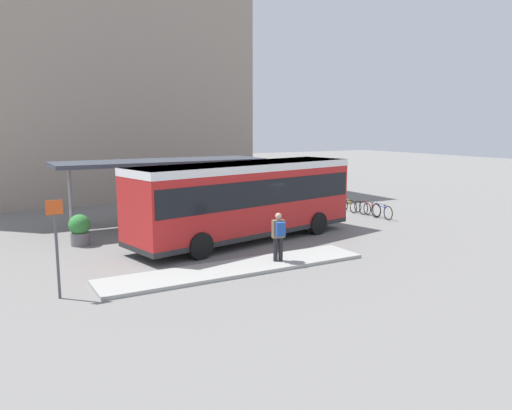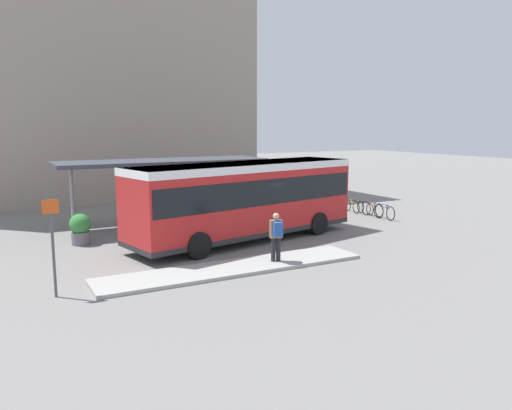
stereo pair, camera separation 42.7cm
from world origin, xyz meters
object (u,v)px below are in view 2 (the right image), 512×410
(bicycle_white, at_px, (365,208))
(potted_planter_near_shelter, at_px, (80,229))
(pedestrian_waiting, at_px, (276,234))
(city_bus, at_px, (245,196))
(bicycle_red, at_px, (372,209))
(bicycle_yellow, at_px, (352,206))
(bicycle_blue, at_px, (385,212))
(platform_sign, at_px, (53,244))

(bicycle_white, height_order, potted_planter_near_shelter, potted_planter_near_shelter)
(pedestrian_waiting, bearing_deg, city_bus, -0.32)
(bicycle_red, relative_size, bicycle_yellow, 1.12)
(city_bus, bearing_deg, pedestrian_waiting, -113.51)
(bicycle_blue, distance_m, potted_planter_near_shelter, 15.06)
(city_bus, bearing_deg, potted_planter_near_shelter, 145.90)
(bicycle_red, distance_m, bicycle_yellow, 1.65)
(bicycle_red, bearing_deg, platform_sign, 110.61)
(pedestrian_waiting, distance_m, bicycle_yellow, 11.84)
(bicycle_blue, xyz_separation_m, potted_planter_near_shelter, (-14.97, 1.57, 0.28))
(bicycle_blue, bearing_deg, bicycle_white, 5.14)
(city_bus, xyz_separation_m, bicycle_yellow, (8.50, 3.43, -1.57))
(pedestrian_waiting, height_order, bicycle_yellow, pedestrian_waiting)
(platform_sign, bearing_deg, bicycle_yellow, 23.64)
(city_bus, relative_size, pedestrian_waiting, 6.21)
(platform_sign, bearing_deg, bicycle_red, 18.61)
(bicycle_blue, distance_m, platform_sign, 17.39)
(pedestrian_waiting, xyz_separation_m, platform_sign, (-7.21, 0.09, 0.45))
(bicycle_blue, xyz_separation_m, bicycle_yellow, (-0.19, 2.47, -0.03))
(platform_sign, bearing_deg, bicycle_blue, 15.90)
(bicycle_blue, height_order, bicycle_white, bicycle_blue)
(bicycle_blue, xyz_separation_m, bicycle_red, (-0.13, 0.82, 0.01))
(city_bus, distance_m, bicycle_blue, 8.88)
(bicycle_yellow, distance_m, potted_planter_near_shelter, 14.82)
(bicycle_yellow, bearing_deg, platform_sign, 121.45)
(city_bus, xyz_separation_m, bicycle_blue, (8.69, 0.96, -1.54))
(pedestrian_waiting, relative_size, bicycle_yellow, 1.07)
(bicycle_blue, distance_m, bicycle_yellow, 2.48)
(bicycle_white, distance_m, potted_planter_near_shelter, 15.07)
(bicycle_yellow, height_order, potted_planter_near_shelter, potted_planter_near_shelter)
(bicycle_blue, xyz_separation_m, platform_sign, (-16.69, -4.75, 1.18))
(bicycle_yellow, relative_size, potted_planter_near_shelter, 1.26)
(bicycle_blue, relative_size, bicycle_yellow, 1.09)
(pedestrian_waiting, distance_m, bicycle_white, 11.58)
(city_bus, xyz_separation_m, pedestrian_waiting, (-0.78, -3.88, -0.82))
(pedestrian_waiting, relative_size, platform_sign, 0.61)
(bicycle_yellow, bearing_deg, pedestrian_waiting, 136.03)
(city_bus, distance_m, bicycle_red, 8.88)
(pedestrian_waiting, bearing_deg, bicycle_blue, -51.85)
(bicycle_white, relative_size, platform_sign, 0.55)
(bicycle_white, relative_size, bicycle_yellow, 0.97)
(city_bus, distance_m, pedestrian_waiting, 4.04)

